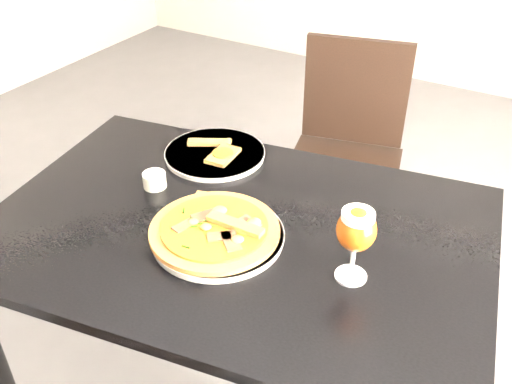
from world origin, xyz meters
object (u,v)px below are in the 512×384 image
Objects in this scene: chair_far at (346,152)px; pizza at (215,229)px; dining_table at (237,254)px; beer_glass at (356,230)px.

chair_far is 0.99m from pizza.
dining_table is 0.38m from beer_glass.
dining_table is 0.14m from pizza.
pizza is (0.05, -0.95, 0.28)m from chair_far.
chair_far is 2.94× the size of pizza.
chair_far is (-0.06, 0.88, -0.17)m from dining_table.
dining_table is 0.90m from chair_far.
dining_table is 7.48× the size of beer_glass.
pizza reaches higher than dining_table.
dining_table is 4.31× the size of pizza.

